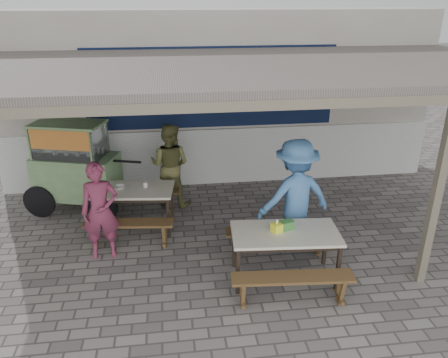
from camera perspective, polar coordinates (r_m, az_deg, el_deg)
name	(u,v)px	position (r m, az deg, el deg)	size (l,w,h in m)	color
ground	(246,257)	(6.90, 2.90, -10.12)	(60.00, 60.00, 0.00)	slate
back_wall	(218,98)	(9.55, -0.76, 10.60)	(9.00, 1.28, 3.50)	beige
warung_roof	(240,70)	(6.76, 2.12, 14.01)	(9.00, 4.21, 2.81)	#625954
table_left	(134,193)	(7.53, -11.68, -1.81)	(1.39, 0.88, 0.75)	beige
bench_left_street	(129,228)	(7.14, -12.29, -6.32)	(1.43, 0.44, 0.45)	brown
bench_left_wall	(141,196)	(8.21, -10.77, -2.15)	(1.43, 0.44, 0.45)	brown
table_right	(285,237)	(6.14, 8.01, -7.50)	(1.53, 0.88, 0.75)	beige
bench_right_street	(292,283)	(5.83, 8.91, -13.29)	(1.59, 0.40, 0.45)	brown
bench_right_wall	(277,236)	(6.81, 6.94, -7.39)	(1.59, 0.40, 0.45)	brown
vendor_cart	(75,164)	(8.39, -18.92, 1.85)	(2.18, 1.24, 1.69)	#7EA46D
patron_street_side	(100,211)	(6.82, -15.86, -4.06)	(0.56, 0.37, 1.54)	#782C46
patron_wall_side	(170,165)	(8.28, -7.08, 1.83)	(0.78, 0.61, 1.61)	brown
patron_right_table	(295,196)	(6.78, 9.24, -2.24)	(1.18, 0.68, 1.82)	#477BB8
tissue_box	(277,228)	(6.07, 6.90, -6.32)	(0.13, 0.13, 0.13)	yellow
donation_box	(287,225)	(6.15, 8.21, -5.97)	(0.19, 0.13, 0.13)	#3E7E38
condiment_jar	(145,185)	(7.52, -10.25, -0.71)	(0.07, 0.07, 0.08)	silver
condiment_bowl	(120,187)	(7.56, -13.45, -1.03)	(0.17, 0.17, 0.04)	silver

